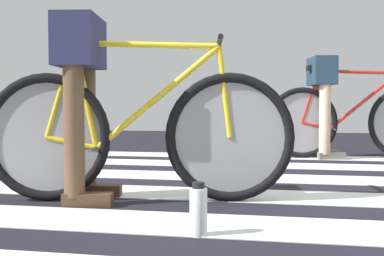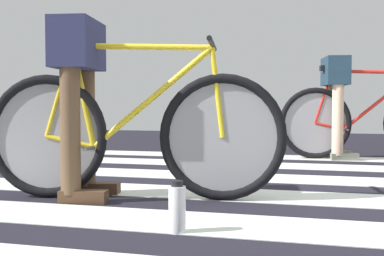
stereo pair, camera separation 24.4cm
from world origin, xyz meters
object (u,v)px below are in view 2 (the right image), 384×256
object	(u,v)px
bicycle_1_of_2	(132,132)
water_bottle	(177,208)
cyclist_2_of_2	(336,93)
cyclist_1_of_2	(79,84)
bicycle_2_of_2	(367,121)

from	to	relation	value
bicycle_1_of_2	water_bottle	world-z (taller)	bicycle_1_of_2
cyclist_2_of_2	water_bottle	bearing A→B (deg)	-112.78
bicycle_1_of_2	cyclist_2_of_2	xyz separation A→B (m)	(1.15, 2.54, 0.27)
bicycle_1_of_2	cyclist_2_of_2	distance (m)	2.80
cyclist_1_of_2	bicycle_2_of_2	world-z (taller)	cyclist_1_of_2
bicycle_2_of_2	cyclist_2_of_2	size ratio (longest dim) A/B	1.69
water_bottle	cyclist_1_of_2	bearing A→B (deg)	141.69
bicycle_1_of_2	cyclist_1_of_2	bearing A→B (deg)	180.00
cyclist_2_of_2	bicycle_2_of_2	bearing A→B (deg)	0.00
bicycle_1_of_2	bicycle_2_of_2	bearing A→B (deg)	51.16
cyclist_2_of_2	water_bottle	world-z (taller)	cyclist_2_of_2
bicycle_1_of_2	water_bottle	bearing A→B (deg)	-64.40
cyclist_1_of_2	bicycle_1_of_2	bearing A→B (deg)	-0.00
bicycle_2_of_2	water_bottle	xyz separation A→B (m)	(-0.99, -3.26, -0.28)
cyclist_1_of_2	cyclist_2_of_2	size ratio (longest dim) A/B	1.01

